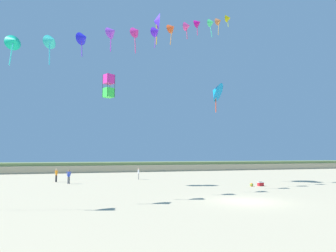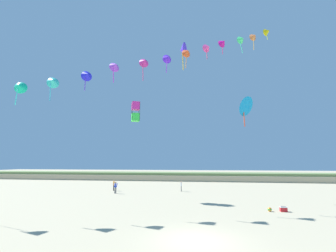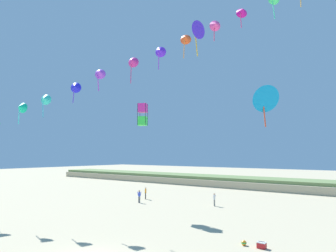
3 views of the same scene
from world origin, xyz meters
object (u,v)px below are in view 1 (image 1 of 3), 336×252
object	(u,v)px
large_kite_high_solo	(109,86)
beach_cooler	(261,184)
beach_ball	(251,185)
person_mid_center	(56,174)
person_near_left	(139,173)
large_kite_low_lead	(216,92)
large_kite_mid_trail	(157,22)
person_near_right	(69,176)

from	to	relation	value
large_kite_high_solo	beach_cooler	world-z (taller)	large_kite_high_solo
beach_cooler	beach_ball	xyz separation A→B (m)	(-1.20, -0.12, -0.03)
person_mid_center	beach_ball	xyz separation A→B (m)	(19.69, -12.01, -0.77)
person_near_left	large_kite_low_lead	world-z (taller)	large_kite_low_lead
large_kite_low_lead	large_kite_high_solo	world-z (taller)	large_kite_low_lead
person_near_left	large_kite_low_lead	distance (m)	14.99
person_near_left	beach_cooler	size ratio (longest dim) A/B	2.69
large_kite_mid_trail	beach_cooler	world-z (taller)	large_kite_mid_trail
person_near_left	beach_ball	world-z (taller)	person_near_left
person_mid_center	large_kite_mid_trail	size ratio (longest dim) A/B	0.41
person_near_left	large_kite_high_solo	xyz separation A→B (m)	(-5.14, -7.45, 9.98)
person_near_left	person_near_right	world-z (taller)	person_near_right
beach_ball	large_kite_high_solo	bearing A→B (deg)	159.53
person_near_left	beach_cooler	xyz separation A→B (m)	(10.42, -12.68, -0.68)
large_kite_low_lead	large_kite_mid_trail	world-z (taller)	large_kite_mid_trail
beach_cooler	large_kite_high_solo	bearing A→B (deg)	161.40
large_kite_low_lead	large_kite_high_solo	xyz separation A→B (m)	(-13.78, -1.23, -0.57)
large_kite_mid_trail	person_near_right	bearing A→B (deg)	170.42
person_near_right	person_mid_center	distance (m)	3.22
person_near_right	beach_ball	size ratio (longest dim) A/B	4.46
person_near_left	large_kite_low_lead	xyz separation A→B (m)	(8.63, -6.22, 10.55)
person_near_left	beach_ball	distance (m)	15.80
large_kite_low_lead	beach_cooler	distance (m)	13.09
large_kite_low_lead	person_near_left	bearing A→B (deg)	144.24
person_near_right	person_mid_center	size ratio (longest dim) A/B	0.99
beach_cooler	person_mid_center	bearing A→B (deg)	150.36
large_kite_low_lead	large_kite_high_solo	size ratio (longest dim) A/B	1.58
person_mid_center	person_near_right	bearing A→B (deg)	-63.27
person_near_right	beach_cooler	bearing A→B (deg)	-24.86
large_kite_mid_trail	beach_ball	size ratio (longest dim) A/B	11.01
beach_cooler	person_near_right	bearing A→B (deg)	155.14
person_mid_center	large_kite_high_solo	xyz separation A→B (m)	(5.33, -6.65, 9.93)
person_mid_center	large_kite_low_lead	size ratio (longest dim) A/B	0.41
person_near_left	person_near_right	xyz separation A→B (m)	(-9.02, -3.68, 0.03)
large_kite_low_lead	large_kite_mid_trail	size ratio (longest dim) A/B	1.01
large_kite_low_lead	person_near_right	bearing A→B (deg)	171.82
person_near_left	large_kite_high_solo	bearing A→B (deg)	-124.63
person_near_right	large_kite_low_lead	world-z (taller)	large_kite_low_lead
large_kite_low_lead	beach_ball	distance (m)	13.07
person_mid_center	large_kite_high_solo	world-z (taller)	large_kite_high_solo
person_near_right	large_kite_high_solo	world-z (taller)	large_kite_high_solo
person_near_left	large_kite_high_solo	size ratio (longest dim) A/B	0.61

